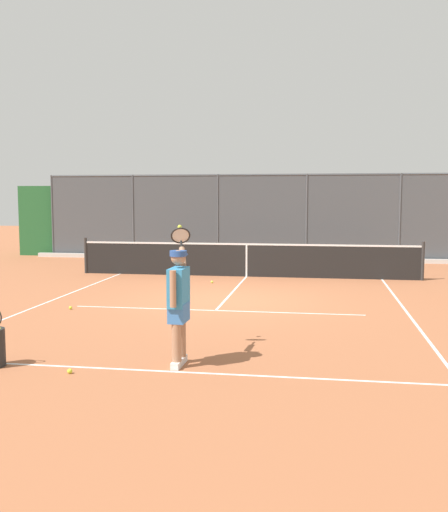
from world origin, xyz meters
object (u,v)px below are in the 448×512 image
tennis_ball_near_baseline (212,282)px  tennis_ball_by_sideline (71,308)px  tennis_ball_mid_court (70,371)px  tennis_player (179,299)px

tennis_ball_near_baseline → tennis_ball_by_sideline: (2.21, 4.04, 0.00)m
tennis_ball_mid_court → tennis_ball_by_sideline: bearing=-66.3°
tennis_ball_near_baseline → tennis_ball_by_sideline: 4.60m
tennis_player → tennis_ball_by_sideline: size_ratio=28.40×
tennis_ball_mid_court → tennis_ball_by_sideline: size_ratio=1.00×
tennis_player → tennis_ball_near_baseline: bearing=8.3°
tennis_ball_near_baseline → tennis_ball_by_sideline: same height
tennis_player → tennis_ball_near_baseline: (0.92, -7.55, -0.88)m
tennis_player → tennis_ball_near_baseline: size_ratio=28.40×
tennis_player → tennis_ball_mid_court: bearing=116.5°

